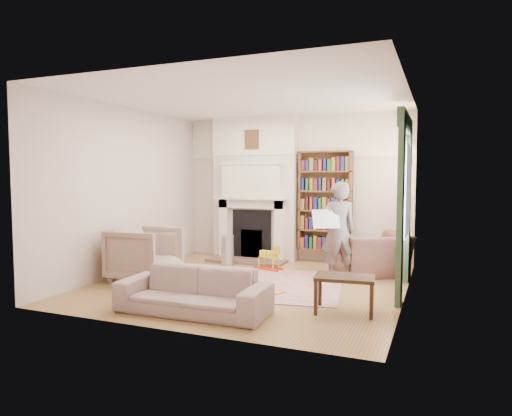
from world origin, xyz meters
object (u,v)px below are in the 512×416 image
at_px(paraffin_heater, 227,250).
at_px(sofa, 193,291).
at_px(bookcase, 325,201).
at_px(armchair_reading, 372,254).
at_px(coffee_table, 345,294).
at_px(man_reading, 338,231).
at_px(armchair_left, 145,254).
at_px(rocking_horse, 269,257).

bearing_deg(paraffin_heater, sofa, -72.29).
distance_m(bookcase, paraffin_heater, 2.06).
xyz_separation_m(bookcase, armchair_reading, (0.99, -0.78, -0.82)).
distance_m(sofa, coffee_table, 1.82).
bearing_deg(sofa, armchair_reading, 58.17).
bearing_deg(armchair_reading, man_reading, 21.40).
distance_m(armchair_left, rocking_horse, 2.14).
bearing_deg(coffee_table, bookcase, 101.22).
bearing_deg(man_reading, sofa, 31.32).
xyz_separation_m(man_reading, paraffin_heater, (-2.16, 0.47, -0.51)).
xyz_separation_m(armchair_reading, coffee_table, (-0.02, -2.25, -0.13)).
relative_size(armchair_left, sofa, 0.51).
height_order(man_reading, rocking_horse, man_reading).
distance_m(bookcase, man_reading, 1.53).
relative_size(man_reading, rocking_horse, 3.05).
bearing_deg(paraffin_heater, bookcase, 29.34).
distance_m(man_reading, rocking_horse, 1.45).
relative_size(coffee_table, paraffin_heater, 1.27).
distance_m(man_reading, paraffin_heater, 2.26).
xyz_separation_m(armchair_left, man_reading, (2.80, 1.17, 0.36)).
distance_m(armchair_left, sofa, 1.95).
relative_size(man_reading, paraffin_heater, 2.84).
distance_m(sofa, rocking_horse, 2.68).
distance_m(bookcase, sofa, 3.89).
bearing_deg(man_reading, paraffin_heater, -42.75).
xyz_separation_m(armchair_left, coffee_table, (3.23, -0.48, -0.20)).
relative_size(bookcase, man_reading, 1.18).
xyz_separation_m(sofa, coffee_table, (1.69, 0.69, -0.04)).
bearing_deg(bookcase, paraffin_heater, -150.66).
relative_size(bookcase, armchair_reading, 1.71).
bearing_deg(armchair_reading, bookcase, -69.70).
xyz_separation_m(armchair_left, sofa, (1.54, -1.18, -0.16)).
bearing_deg(bookcase, armchair_left, -131.58).
relative_size(armchair_reading, rocking_horse, 2.11).
bearing_deg(armchair_left, coffee_table, -100.59).
relative_size(armchair_reading, coffee_table, 1.54).
xyz_separation_m(armchair_reading, sofa, (-1.71, -2.94, -0.08)).
height_order(man_reading, coffee_table, man_reading).
height_order(bookcase, coffee_table, bookcase).
bearing_deg(sofa, rocking_horse, 89.03).
bearing_deg(coffee_table, paraffin_heater, 134.02).
relative_size(armchair_reading, paraffin_heater, 1.96).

